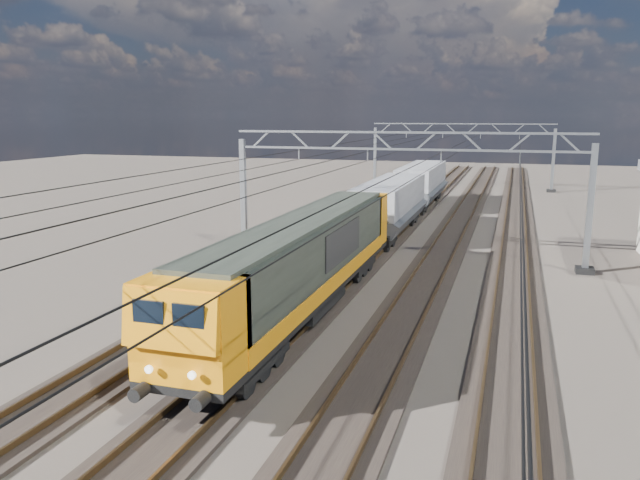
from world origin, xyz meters
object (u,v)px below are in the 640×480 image
(locomotive, at_px, (304,260))
(hopper_wagon_lead, at_px, (390,203))
(catenary_gantry_mid, at_px, (403,191))
(hopper_wagon_mid, at_px, (422,182))
(catenary_gantry_far, at_px, (461,153))

(locomotive, distance_m, hopper_wagon_lead, 17.70)
(catenary_gantry_mid, bearing_deg, hopper_wagon_mid, 95.43)
(catenary_gantry_far, distance_m, hopper_wagon_lead, 29.27)
(locomotive, height_order, hopper_wagon_mid, locomotive)
(locomotive, xyz_separation_m, hopper_wagon_lead, (-0.00, 17.70, -0.09))
(locomotive, height_order, hopper_wagon_lead, locomotive)
(hopper_wagon_lead, height_order, hopper_wagon_mid, same)
(locomotive, xyz_separation_m, hopper_wagon_mid, (-0.00, 31.90, -0.09))
(catenary_gantry_mid, distance_m, hopper_wagon_lead, 7.33)
(catenary_gantry_mid, bearing_deg, locomotive, -100.44)
(hopper_wagon_lead, xyz_separation_m, hopper_wagon_mid, (0.00, 14.20, 0.00))
(locomotive, relative_size, hopper_wagon_mid, 1.62)
(catenary_gantry_mid, bearing_deg, hopper_wagon_lead, 106.29)
(catenary_gantry_mid, distance_m, hopper_wagon_mid, 21.21)
(catenary_gantry_mid, bearing_deg, catenary_gantry_far, 90.00)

